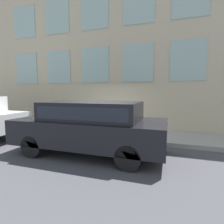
# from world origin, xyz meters

# --- Properties ---
(ground_plane) EXTENTS (80.00, 80.00, 0.00)m
(ground_plane) POSITION_xyz_m (0.00, 0.00, 0.00)
(ground_plane) COLOR #47474C
(sidewalk) EXTENTS (2.26, 60.00, 0.17)m
(sidewalk) POSITION_xyz_m (1.13, 0.00, 0.09)
(sidewalk) COLOR #9E9B93
(sidewalk) RESTS_ON ground_plane
(building_facade) EXTENTS (0.33, 40.00, 8.03)m
(building_facade) POSITION_xyz_m (2.41, 0.00, 4.02)
(building_facade) COLOR #C6B793
(building_facade) RESTS_ON ground_plane
(fire_hydrant) EXTENTS (0.32, 0.44, 0.75)m
(fire_hydrant) POSITION_xyz_m (0.48, -0.20, 0.56)
(fire_hydrant) COLOR gold
(fire_hydrant) RESTS_ON sidewalk
(person) EXTENTS (0.27, 0.18, 1.11)m
(person) POSITION_xyz_m (0.54, -0.56, 0.84)
(person) COLOR #998466
(person) RESTS_ON sidewalk
(parked_truck_charcoal_near) EXTENTS (2.04, 4.87, 1.70)m
(parked_truck_charcoal_near) POSITION_xyz_m (-1.40, -0.27, 0.98)
(parked_truck_charcoal_near) COLOR black
(parked_truck_charcoal_near) RESTS_ON ground_plane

